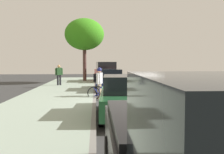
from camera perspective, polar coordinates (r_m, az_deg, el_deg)
ground at (r=11.82m, az=4.48°, el=-6.38°), size 57.86×57.86×0.00m
sidewalk at (r=11.89m, az=-14.39°, el=-6.03°), size 4.10×36.16×0.16m
curb_edge at (r=11.69m, az=-4.03°, el=-6.09°), size 0.16×36.16×0.16m
lane_stripe_centre at (r=12.80m, az=18.32°, el=-5.77°), size 0.14×35.80×0.01m
lane_stripe_bike_edge at (r=11.79m, az=3.18°, el=-6.39°), size 0.12×36.16×0.01m
parked_suv_red_nearest at (r=24.07m, az=-1.44°, el=1.15°), size 2.17×4.80×1.99m
parked_sedan_dark_blue_second at (r=16.99m, az=-0.54°, el=-0.78°), size 1.94×4.45×1.52m
parked_sedan_green_mid at (r=9.26m, az=2.95°, el=-4.44°), size 2.00×4.48×1.52m
bicycle_at_curb at (r=13.26m, az=-1.98°, el=-3.65°), size 1.70×0.57×0.76m
cyclist_with_backpack at (r=13.65m, az=-2.98°, el=-0.62°), size 0.49×0.59×1.72m
street_tree_near_cyclist at (r=24.65m, az=-6.26°, el=9.53°), size 3.77×3.77×5.99m
pedestrian_on_phone at (r=20.28m, az=-11.91°, el=0.73°), size 0.56×0.38×1.60m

